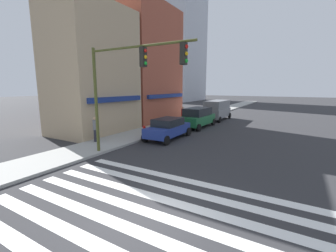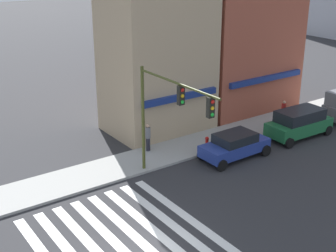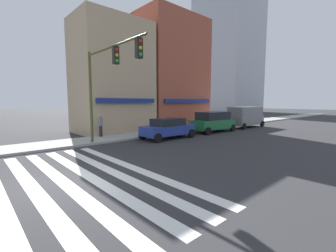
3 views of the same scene
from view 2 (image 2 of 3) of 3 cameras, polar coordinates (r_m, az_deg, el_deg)
name	(u,v)px [view 2 (image 2 of 3)]	position (r m, az deg, el deg)	size (l,w,h in m)	color
ground_plane	(139,252)	(20.49, -3.62, -15.09)	(200.00, 200.00, 0.00)	#2D2D30
sidewalk_left	(66,182)	(26.22, -12.34, -6.72)	(120.00, 3.00, 0.15)	#9E9E99
crosswalk_stripes	(139,252)	(20.49, -3.62, -15.09)	(7.16, 10.80, 0.01)	silver
storefront_row	(212,38)	(34.37, 5.34, 10.63)	(15.49, 5.30, 12.77)	tan
traffic_signal	(168,107)	(23.55, -0.03, 2.34)	(0.32, 6.39, 6.14)	#474C1E
sedan_blue	(235,145)	(28.60, 8.14, -2.31)	(4.42, 2.02, 1.59)	navy
suv_green	(299,123)	(32.57, 15.70, 0.40)	(4.75, 2.12, 1.94)	#1E6638
pedestrian_red_jacket	(283,112)	(34.24, 13.88, 1.66)	(0.32, 0.32, 1.77)	#23232D
pedestrian_grey_coat	(148,137)	(28.93, -2.45, -1.33)	(0.32, 0.32, 1.77)	#23232D
fire_hydrant	(207,142)	(29.37, 4.77, -2.00)	(0.24, 0.24, 0.84)	red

